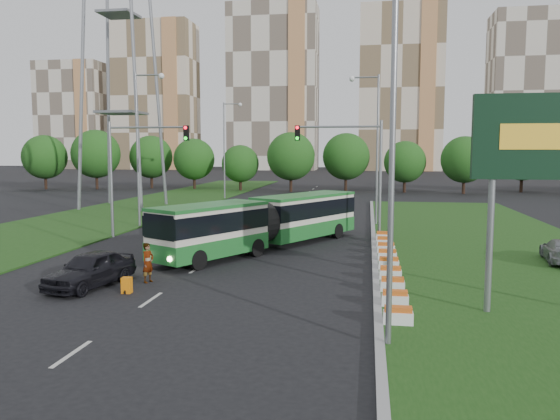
% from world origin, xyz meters
% --- Properties ---
extents(ground, '(360.00, 360.00, 0.00)m').
position_xyz_m(ground, '(0.00, 0.00, 0.00)').
color(ground, black).
rests_on(ground, ground).
extents(grass_median, '(14.00, 60.00, 0.15)m').
position_xyz_m(grass_median, '(13.00, 8.00, 0.07)').
color(grass_median, '#1B4313').
rests_on(grass_median, ground).
extents(median_kerb, '(0.30, 60.00, 0.18)m').
position_xyz_m(median_kerb, '(6.05, 8.00, 0.09)').
color(median_kerb, '#949494').
rests_on(median_kerb, ground).
extents(left_verge, '(12.00, 110.00, 0.10)m').
position_xyz_m(left_verge, '(-18.00, 25.00, 0.05)').
color(left_verge, '#1B4313').
rests_on(left_verge, ground).
extents(lane_markings, '(0.20, 100.00, 0.01)m').
position_xyz_m(lane_markings, '(-3.00, 20.00, 0.00)').
color(lane_markings, '#B8B7B0').
rests_on(lane_markings, ground).
extents(flower_planters, '(1.10, 18.10, 0.60)m').
position_xyz_m(flower_planters, '(6.70, 0.80, 0.45)').
color(flower_planters, white).
rests_on(flower_planters, grass_median).
extents(traffic_mast_median, '(5.76, 0.32, 8.00)m').
position_xyz_m(traffic_mast_median, '(4.78, 10.00, 5.35)').
color(traffic_mast_median, gray).
rests_on(traffic_mast_median, ground).
extents(traffic_mast_left, '(5.76, 0.32, 8.00)m').
position_xyz_m(traffic_mast_left, '(-10.38, 9.00, 5.35)').
color(traffic_mast_left, gray).
rests_on(traffic_mast_left, ground).
extents(street_lamps, '(36.00, 60.00, 12.00)m').
position_xyz_m(street_lamps, '(-3.00, 10.00, 6.00)').
color(street_lamps, gray).
rests_on(street_lamps, ground).
extents(tree_line, '(120.00, 8.00, 9.00)m').
position_xyz_m(tree_line, '(10.00, 55.00, 4.50)').
color(tree_line, '#174512').
rests_on(tree_line, ground).
extents(apartment_tower_west, '(26.00, 15.00, 48.00)m').
position_xyz_m(apartment_tower_west, '(-65.00, 150.00, 24.00)').
color(apartment_tower_west, beige).
rests_on(apartment_tower_west, ground).
extents(apartment_tower_cwest, '(28.00, 15.00, 52.00)m').
position_xyz_m(apartment_tower_cwest, '(-25.00, 150.00, 26.00)').
color(apartment_tower_cwest, beige).
rests_on(apartment_tower_cwest, ground).
extents(apartment_tower_ceast, '(25.00, 15.00, 50.00)m').
position_xyz_m(apartment_tower_ceast, '(15.00, 150.00, 25.00)').
color(apartment_tower_ceast, beige).
rests_on(apartment_tower_ceast, ground).
extents(apartment_tower_east, '(27.00, 15.00, 47.00)m').
position_xyz_m(apartment_tower_east, '(55.00, 150.00, 23.50)').
color(apartment_tower_east, beige).
rests_on(apartment_tower_east, ground).
extents(midrise_west, '(22.00, 14.00, 36.00)m').
position_xyz_m(midrise_west, '(-95.00, 150.00, 18.00)').
color(midrise_west, beige).
rests_on(midrise_west, ground).
extents(articulated_bus, '(2.58, 16.52, 2.72)m').
position_xyz_m(articulated_bus, '(-0.89, 6.23, 1.67)').
color(articulated_bus, beige).
rests_on(articulated_bus, ground).
extents(car_left_near, '(2.83, 4.97, 1.59)m').
position_xyz_m(car_left_near, '(-6.47, -4.40, 0.80)').
color(car_left_near, black).
rests_on(car_left_near, ground).
extents(car_left_far, '(1.97, 4.59, 1.47)m').
position_xyz_m(car_left_far, '(-8.00, 10.87, 0.74)').
color(car_left_far, black).
rests_on(car_left_far, ground).
extents(pedestrian, '(0.62, 0.77, 1.83)m').
position_xyz_m(pedestrian, '(-4.28, -3.19, 0.91)').
color(pedestrian, gray).
rests_on(pedestrian, ground).
extents(shopping_trolley, '(0.40, 0.42, 0.68)m').
position_xyz_m(shopping_trolley, '(-4.42, -5.15, 0.34)').
color(shopping_trolley, orange).
rests_on(shopping_trolley, ground).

